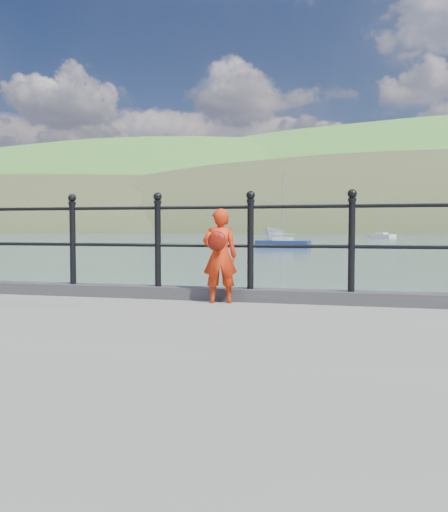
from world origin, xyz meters
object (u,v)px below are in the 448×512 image
(sailboat_deep, at_px, (382,236))
(sailboat_port, at_px, (283,244))
(railing, at_px, (203,234))
(child, at_px, (220,255))
(launch_white, at_px, (274,235))

(sailboat_deep, height_order, sailboat_port, sailboat_deep)
(railing, bearing_deg, sailboat_port, 96.54)
(child, height_order, launch_white, child)
(launch_white, distance_m, sailboat_port, 17.36)
(child, xyz_separation_m, sailboat_deep, (5.75, 98.80, -1.23))
(railing, relative_size, child, 16.13)
(launch_white, relative_size, sailboat_port, 0.68)
(railing, distance_m, launch_white, 61.37)
(railing, relative_size, sailboat_port, 2.45)
(railing, distance_m, sailboat_port, 44.09)
(child, relative_size, sailboat_port, 0.15)
(railing, xyz_separation_m, sailboat_deep, (6.03, 98.55, -1.48))
(child, bearing_deg, sailboat_deep, -109.75)
(sailboat_deep, bearing_deg, railing, -43.16)
(railing, relative_size, launch_white, 3.59)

